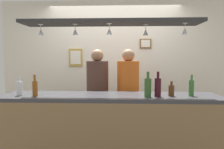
% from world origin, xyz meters
% --- Properties ---
extents(back_wall, '(4.40, 0.06, 2.60)m').
position_xyz_m(back_wall, '(0.00, 1.10, 1.30)').
color(back_wall, silver).
rests_on(back_wall, ground_plane).
extents(bar_counter, '(2.70, 0.55, 1.04)m').
position_xyz_m(bar_counter, '(0.00, -0.51, 0.70)').
color(bar_counter, '#38383D').
rests_on(bar_counter, ground_plane).
extents(overhead_glass_rack, '(2.20, 0.36, 0.04)m').
position_xyz_m(overhead_glass_rack, '(0.00, -0.30, 1.94)').
color(overhead_glass_rack, black).
extents(hanging_wineglass_far_left, '(0.07, 0.07, 0.13)m').
position_xyz_m(hanging_wineglass_far_left, '(-0.86, -0.34, 1.83)').
color(hanging_wineglass_far_left, silver).
rests_on(hanging_wineglass_far_left, overhead_glass_rack).
extents(hanging_wineglass_left, '(0.07, 0.07, 0.13)m').
position_xyz_m(hanging_wineglass_left, '(-0.44, -0.34, 1.83)').
color(hanging_wineglass_left, silver).
rests_on(hanging_wineglass_left, overhead_glass_rack).
extents(hanging_wineglass_center_left, '(0.07, 0.07, 0.13)m').
position_xyz_m(hanging_wineglass_center_left, '(-0.01, -0.37, 1.83)').
color(hanging_wineglass_center_left, silver).
rests_on(hanging_wineglass_center_left, overhead_glass_rack).
extents(hanging_wineglass_center, '(0.07, 0.07, 0.13)m').
position_xyz_m(hanging_wineglass_center, '(0.44, -0.27, 1.83)').
color(hanging_wineglass_center, silver).
rests_on(hanging_wineglass_center, overhead_glass_rack).
extents(hanging_wineglass_center_right, '(0.07, 0.07, 0.13)m').
position_xyz_m(hanging_wineglass_center_right, '(0.89, -0.36, 1.83)').
color(hanging_wineglass_center_right, silver).
rests_on(hanging_wineglass_center_right, overhead_glass_rack).
extents(person_left_brown_shirt, '(0.34, 0.34, 1.64)m').
position_xyz_m(person_left_brown_shirt, '(-0.23, 0.27, 0.99)').
color(person_left_brown_shirt, '#2D334C').
rests_on(person_left_brown_shirt, ground_plane).
extents(person_right_orange_shirt, '(0.34, 0.34, 1.64)m').
position_xyz_m(person_right_orange_shirt, '(0.24, 0.27, 0.99)').
color(person_right_orange_shirt, '#2D334C').
rests_on(person_right_orange_shirt, ground_plane).
extents(bottle_champagne_green, '(0.08, 0.08, 0.30)m').
position_xyz_m(bottle_champagne_green, '(0.45, -0.46, 1.16)').
color(bottle_champagne_green, '#2D5623').
rests_on(bottle_champagne_green, bar_counter).
extents(bottle_beer_brown_stubby, '(0.07, 0.07, 0.18)m').
position_xyz_m(bottle_beer_brown_stubby, '(0.74, -0.38, 1.11)').
color(bottle_beer_brown_stubby, '#512D14').
rests_on(bottle_beer_brown_stubby, bar_counter).
extents(bottle_beer_amber_tall, '(0.06, 0.06, 0.26)m').
position_xyz_m(bottle_beer_amber_tall, '(-0.91, -0.46, 1.14)').
color(bottle_beer_amber_tall, brown).
rests_on(bottle_beer_amber_tall, bar_counter).
extents(bottle_beer_green_import, '(0.06, 0.06, 0.26)m').
position_xyz_m(bottle_beer_green_import, '(0.99, -0.36, 1.15)').
color(bottle_beer_green_import, '#336B2D').
rests_on(bottle_beer_green_import, bar_counter).
extents(bottle_soda_clear, '(0.06, 0.06, 0.23)m').
position_xyz_m(bottle_soda_clear, '(-1.12, -0.41, 1.13)').
color(bottle_soda_clear, silver).
rests_on(bottle_soda_clear, bar_counter).
extents(bottle_wine_dark_red, '(0.08, 0.08, 0.30)m').
position_xyz_m(bottle_wine_dark_red, '(0.57, -0.44, 1.16)').
color(bottle_wine_dark_red, '#380F19').
rests_on(bottle_wine_dark_red, bar_counter).
extents(picture_frame_upper_small, '(0.22, 0.02, 0.18)m').
position_xyz_m(picture_frame_upper_small, '(0.60, 1.06, 1.78)').
color(picture_frame_upper_small, brown).
rests_on(picture_frame_upper_small, back_wall).
extents(picture_frame_caricature, '(0.26, 0.02, 0.34)m').
position_xyz_m(picture_frame_caricature, '(-0.75, 1.06, 1.51)').
color(picture_frame_caricature, '#B29338').
rests_on(picture_frame_caricature, back_wall).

